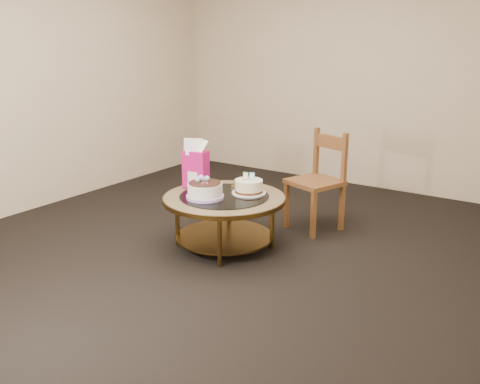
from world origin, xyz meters
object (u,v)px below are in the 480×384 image
Objects in this scene: decorated_cake at (205,191)px; cream_cake at (249,187)px; coffee_table at (224,205)px; gift_bag at (196,164)px; dining_chair at (318,180)px.

decorated_cake is 1.07× the size of cream_cake.
gift_bag is at bearing 170.27° from coffee_table.
gift_bag reaches higher than cream_cake.
dining_chair is at bearing 42.84° from cream_cake.
coffee_table is at bearing -97.00° from dining_chair.
cream_cake reaches higher than coffee_table.
cream_cake is (0.13, 0.17, 0.14)m from coffee_table.
dining_chair is at bearing 63.32° from coffee_table.
decorated_cake is 0.34× the size of dining_chair.
cream_cake reaches higher than decorated_cake.
decorated_cake is at bearing -150.08° from cream_cake.
gift_bag is at bearing 168.77° from cream_cake.
decorated_cake is 1.14m from dining_chair.
gift_bag is 1.14m from dining_chair.
decorated_cake is at bearing -97.84° from dining_chair.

